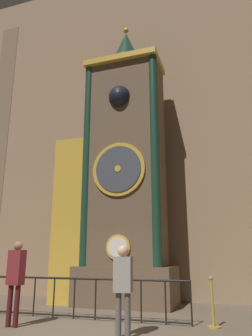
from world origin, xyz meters
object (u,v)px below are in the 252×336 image
(clock_tower, at_px, (117,178))
(stanchion_post, at_px, (213,311))
(visitor_far, at_px, (123,281))
(visitor_near, at_px, (16,275))

(clock_tower, bearing_deg, stanchion_post, -37.12)
(visitor_far, bearing_deg, clock_tower, 108.09)
(clock_tower, bearing_deg, visitor_far, -67.61)
(clock_tower, distance_m, visitor_far, 5.01)
(visitor_near, bearing_deg, visitor_far, 0.84)
(visitor_far, height_order, stanchion_post, visitor_far)
(visitor_far, distance_m, stanchion_post, 2.18)
(visitor_far, bearing_deg, stanchion_post, 39.26)
(clock_tower, height_order, stanchion_post, clock_tower)
(visitor_near, xyz_separation_m, visitor_far, (2.53, -0.14, -0.07))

